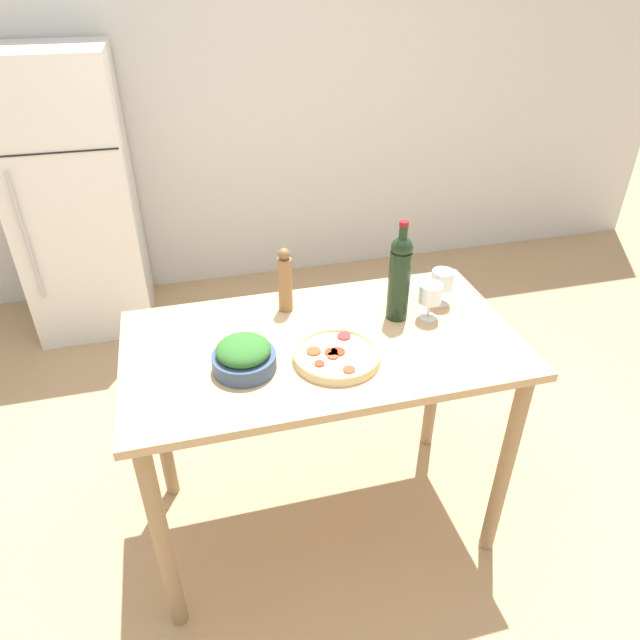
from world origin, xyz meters
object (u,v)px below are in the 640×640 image
object	(u,v)px
wine_bottle	(400,276)
wine_glass_far	(442,281)
refrigerator	(74,198)
wine_glass_near	(430,295)
salad_bowl	(244,356)
homemade_pizza	(337,355)
pepper_mill	(285,281)

from	to	relation	value
wine_bottle	wine_glass_far	size ratio (longest dim) A/B	2.72
refrigerator	wine_bottle	world-z (taller)	refrigerator
wine_glass_near	salad_bowl	distance (m)	0.69
refrigerator	homemade_pizza	size ratio (longest dim) A/B	5.70
refrigerator	wine_glass_far	world-z (taller)	refrigerator
refrigerator	wine_glass_far	bearing A→B (deg)	-50.17
pepper_mill	salad_bowl	distance (m)	0.38
wine_bottle	wine_glass_near	bearing A→B (deg)	-17.71
wine_glass_far	salad_bowl	xyz separation A→B (m)	(-0.76, -0.21, -0.04)
wine_glass_far	salad_bowl	size ratio (longest dim) A/B	0.67
refrigerator	wine_bottle	size ratio (longest dim) A/B	4.39
salad_bowl	homemade_pizza	size ratio (longest dim) A/B	0.71
wine_bottle	wine_glass_near	distance (m)	0.13
homemade_pizza	pepper_mill	bearing A→B (deg)	105.59
wine_bottle	wine_glass_near	world-z (taller)	wine_bottle
wine_glass_far	salad_bowl	distance (m)	0.79
pepper_mill	homemade_pizza	bearing A→B (deg)	-74.41
wine_glass_far	homemade_pizza	bearing A→B (deg)	-152.97
refrigerator	wine_glass_near	size ratio (longest dim) A/B	11.97
pepper_mill	salad_bowl	xyz separation A→B (m)	(-0.20, -0.32, -0.07)
refrigerator	homemade_pizza	distance (m)	2.25
wine_bottle	wine_glass_far	bearing A→B (deg)	14.00
refrigerator	pepper_mill	xyz separation A→B (m)	(0.91, -1.67, 0.22)
wine_bottle	pepper_mill	bearing A→B (deg)	158.16
wine_bottle	wine_glass_near	xyz separation A→B (m)	(0.11, -0.03, -0.07)
wine_bottle	wine_glass_near	size ratio (longest dim) A/B	2.72
homemade_pizza	refrigerator	bearing A→B (deg)	116.64
wine_glass_near	pepper_mill	distance (m)	0.51
wine_glass_near	pepper_mill	size ratio (longest dim) A/B	0.55
wine_glass_far	pepper_mill	distance (m)	0.57
wine_glass_near	homemade_pizza	xyz separation A→B (m)	(-0.39, -0.16, -0.07)
refrigerator	wine_glass_far	xyz separation A→B (m)	(1.48, -1.77, 0.20)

